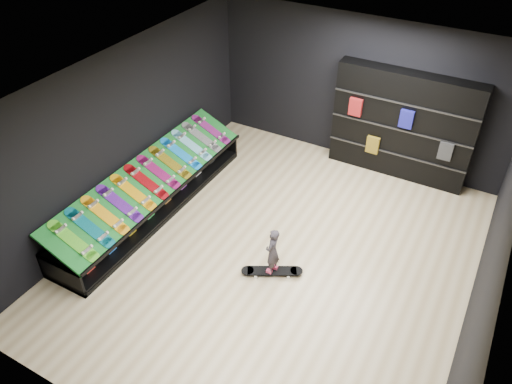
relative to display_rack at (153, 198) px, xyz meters
The scene contains 23 objects.
floor 2.56m from the display_rack, ahead, with size 6.00×7.00×0.01m, color beige.
ceiling 3.75m from the display_rack, ahead, with size 6.00×7.00×0.01m, color white.
wall_back 4.51m from the display_rack, 53.92° to the left, with size 6.00×0.02×3.00m, color black.
wall_front 4.51m from the display_rack, 53.92° to the right, with size 6.00×0.02×3.00m, color black.
wall_left 1.33m from the display_rack, behind, with size 0.02×7.00×3.00m, color black.
wall_right 5.69m from the display_rack, ahead, with size 0.02×7.00×3.00m, color black.
display_rack is the anchor object (origin of this frame).
turf_ramp 0.46m from the display_rack, ahead, with size 1.00×4.50×0.04m, color #0F5F1B.
back_shelving 4.93m from the display_rack, 43.10° to the left, with size 2.71×0.32×2.17m, color black.
floor_skateboard 2.73m from the display_rack, ahead, with size 0.98×0.22×0.09m, color black, non-canonical shape.
child 2.72m from the display_rack, ahead, with size 0.19×0.13×0.50m, color black.
display_board_0 1.96m from the display_rack, 88.11° to the right, with size 0.98×0.22×0.09m, color green, non-canonical shape.
display_board_1 1.63m from the display_rack, 87.69° to the right, with size 0.98×0.22×0.09m, color #0C8C99, non-canonical shape.
display_board_2 1.31m from the display_rack, 87.03° to the right, with size 0.98×0.22×0.09m, color orange, non-canonical shape.
display_board_3 0.99m from the display_rack, 85.85° to the right, with size 0.98×0.22×0.09m, color purple, non-canonical shape.
display_board_4 0.71m from the display_rack, 83.10° to the right, with size 0.98×0.22×0.09m, color yellow, non-canonical shape.
display_board_5 0.52m from the display_rack, 70.06° to the right, with size 0.98×0.22×0.09m, color red, non-canonical shape.
display_board_6 0.52m from the display_rack, 70.06° to the left, with size 0.98×0.22×0.09m, color #E5198C, non-canonical shape.
display_board_7 0.71m from the display_rack, 83.10° to the left, with size 0.98×0.22×0.09m, color yellow, non-canonical shape.
display_board_8 0.99m from the display_rack, 85.85° to the left, with size 0.98×0.22×0.09m, color blue, non-canonical shape.
display_board_9 1.31m from the display_rack, 87.03° to the left, with size 0.98×0.22×0.09m, color #0CB2E5, non-canonical shape.
display_board_10 1.63m from the display_rack, 87.69° to the left, with size 0.98×0.22×0.09m, color black, non-canonical shape.
display_board_11 1.96m from the display_rack, 88.11° to the left, with size 0.98×0.22×0.09m, color #2626BF, non-canonical shape.
Camera 1 is at (2.60, -5.41, 5.87)m, focal length 35.00 mm.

